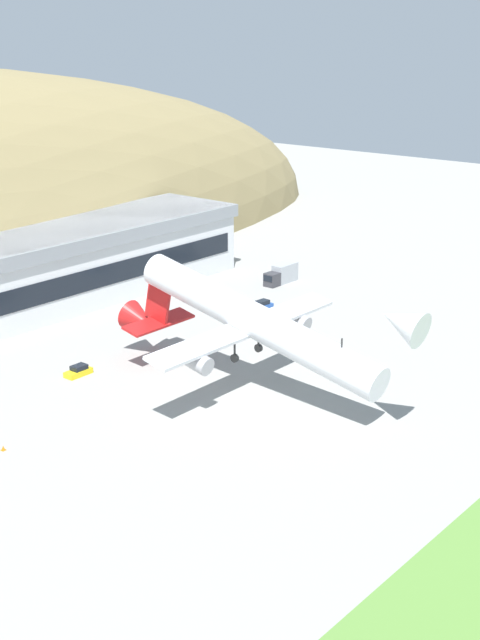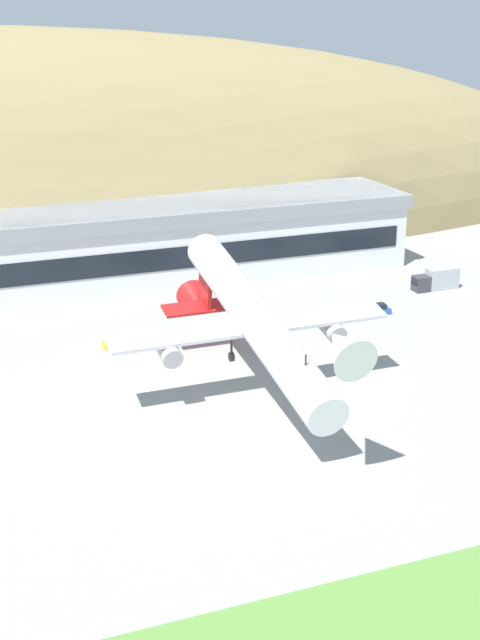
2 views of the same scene
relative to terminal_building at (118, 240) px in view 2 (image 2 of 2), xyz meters
name	(u,v)px [view 2 (image 2 of 2)]	position (x,y,z in m)	size (l,w,h in m)	color
ground_plane	(221,412)	(-1.52, -51.75, -7.16)	(415.39, 415.39, 0.00)	gray
terminal_building	(118,240)	(0.00, 0.00, 0.00)	(97.74, 18.18, 12.64)	silver
cargo_airplane	(254,321)	(3.47, -49.13, 2.11)	(33.40, 47.08, 14.01)	silver
service_car_0	(118,343)	(-7.35, -27.85, -6.58)	(3.84, 1.78, 1.40)	gold
service_car_1	(377,310)	(31.33, -28.75, -6.53)	(4.27, 2.13, 1.54)	#264C99
fuel_truck	(437,280)	(46.21, -21.63, -5.58)	(7.68, 2.33, 3.40)	#333338
traffic_cone_0	(373,350)	(23.35, -41.92, -6.88)	(0.52, 0.52, 0.58)	orange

